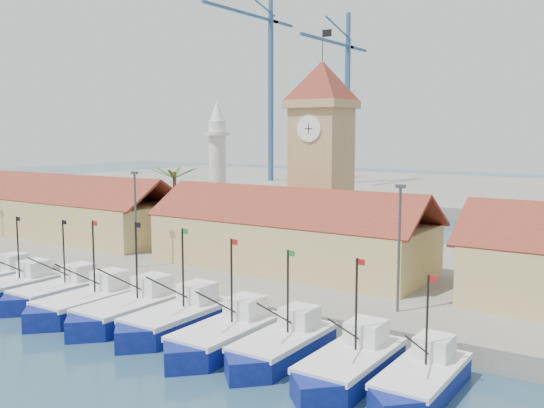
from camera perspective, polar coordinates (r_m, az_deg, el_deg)
The scene contains 20 objects.
ground at distance 42.86m, azimuth -13.03°, elevation -12.61°, with size 400.00×400.00×0.00m, color #1B3648.
quay at distance 60.95m, azimuth 3.66°, elevation -5.94°, with size 140.00×32.00×1.50m, color gray.
terminal at distance 141.33m, azimuth 21.39°, elevation 0.89°, with size 240.00×80.00×2.00m, color gray.
boat_1 at distance 56.77m, azimuth -23.39°, elevation -7.41°, with size 3.56×9.74×7.37m.
boat_2 at distance 53.94m, azimuth -19.62°, elevation -7.98°, with size 3.51×9.62×7.28m.
boat_3 at distance 49.70m, azimuth -17.14°, elevation -9.07°, with size 3.73×10.23×7.74m.
boat_4 at distance 46.87m, azimuth -13.39°, elevation -9.89°, with size 3.82×10.47×7.92m.
boat_5 at distance 44.17m, azimuth -9.14°, elevation -10.84°, with size 3.75×10.27×7.77m.
boat_6 at distance 40.42m, azimuth -4.61°, elevation -12.47°, with size 3.68×10.09×7.63m.
boat_7 at distance 38.64m, azimuth 0.77°, elevation -13.44°, with size 3.48×9.53×7.21m.
boat_8 at distance 35.93m, azimuth 7.20°, elevation -15.05°, with size 3.55×9.72×7.36m.
boat_9 at distance 34.80m, azimuth 13.76°, elevation -16.03°, with size 3.29×9.01×6.82m.
hall_left at distance 78.53m, azimuth -18.55°, elevation -1.04°, with size 31.20×10.13×7.61m.
hall_center at distance 56.95m, azimuth 1.67°, elevation -3.50°, with size 27.04×10.13×7.61m.
clock_tower at distance 61.27m, azimuth 4.68°, elevation 4.70°, with size 5.80×5.80×22.70m.
minaret at distance 71.43m, azimuth -5.15°, elevation 3.17°, with size 3.00×3.00×16.30m.
palm_tree at distance 73.47m, azimuth -9.14°, elevation 0.49°, with size 5.60×5.03×8.39m.
lamp_posts at distance 49.73m, azimuth -2.72°, elevation -2.08°, with size 80.70×0.25×9.03m.
crane_blue_far at distance 155.14m, azimuth -0.49°, elevation 12.20°, with size 1.00×36.36×48.25m.
crane_blue_near at distance 150.82m, azimuth 6.87°, elevation 10.70°, with size 1.00×32.43×41.16m.
Camera 1 is at (29.68, -27.57, 14.00)m, focal length 40.00 mm.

